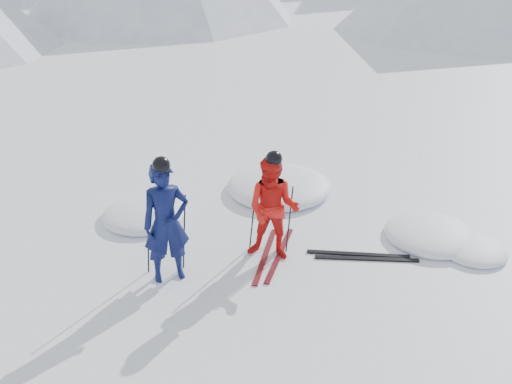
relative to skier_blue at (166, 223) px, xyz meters
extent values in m
plane|color=white|center=(3.04, 0.10, -0.96)|extent=(160.00, 160.00, 0.00)
imported|color=#0B1143|center=(0.00, 0.00, 0.00)|extent=(0.79, 0.60, 1.93)
imported|color=red|center=(1.68, 0.38, -0.08)|extent=(1.05, 0.94, 1.78)
cylinder|color=black|center=(-0.30, 0.15, -0.32)|extent=(0.13, 0.09, 1.28)
cylinder|color=black|center=(0.25, 0.25, -0.32)|extent=(0.13, 0.08, 1.28)
cylinder|color=black|center=(1.38, 0.63, -0.37)|extent=(0.12, 0.09, 1.18)
cylinder|color=black|center=(1.98, 0.53, -0.37)|extent=(0.12, 0.08, 1.18)
cube|color=black|center=(1.56, 0.38, -0.95)|extent=(0.64, 1.64, 0.03)
cube|color=black|center=(1.80, 0.38, -0.95)|extent=(0.75, 1.60, 0.03)
cube|color=black|center=(3.10, 0.23, -0.95)|extent=(1.68, 0.47, 0.03)
cube|color=black|center=(3.20, 0.08, -0.95)|extent=(1.69, 0.41, 0.03)
ellipsoid|color=white|center=(-0.51, 1.99, -0.96)|extent=(1.58, 1.58, 0.35)
ellipsoid|color=white|center=(4.52, 0.61, -0.96)|extent=(1.60, 1.60, 0.35)
ellipsoid|color=white|center=(2.19, 2.80, -0.96)|extent=(2.13, 2.13, 0.47)
ellipsoid|color=white|center=(5.04, 0.06, -0.96)|extent=(1.11, 1.11, 0.24)
camera|label=1|loc=(0.44, -7.12, 4.01)|focal=38.00mm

